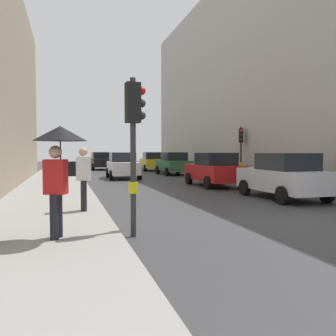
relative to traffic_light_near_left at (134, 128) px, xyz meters
name	(u,v)px	position (x,y,z in m)	size (l,w,h in m)	color
ground_plane	(297,222)	(4.35, 0.36, -2.32)	(120.00, 120.00, 0.00)	#38383A
sidewalk_kerb	(50,198)	(-1.96, 6.36, -2.24)	(3.27, 40.00, 0.16)	gray
building_facade_right	(314,77)	(15.03, 13.01, 4.59)	(12.00, 35.42, 13.83)	#B2ADA3
traffic_light_near_left	(134,128)	(0.00, 0.00, 0.00)	(0.44, 0.26, 3.36)	#2D2D2D
traffic_light_mid_street	(241,144)	(8.72, 11.52, -0.04)	(0.33, 0.45, 3.30)	#2D2D2D
car_white_compact	(123,165)	(2.32, 16.18, -1.44)	(2.12, 4.25, 1.76)	silver
car_red_sedan	(214,170)	(6.08, 9.49, -1.44)	(2.02, 4.20, 1.76)	red
car_yellow_taxi	(152,161)	(6.56, 25.00, -1.44)	(2.22, 4.30, 1.76)	yellow
car_silver_hatchback	(284,176)	(6.64, 4.24, -1.44)	(2.07, 4.22, 1.76)	#BCBCC1
car_dark_suv	(100,161)	(1.99, 28.31, -1.44)	(2.15, 4.27, 1.76)	black
car_green_estate	(173,163)	(6.76, 18.90, -1.44)	(2.07, 4.23, 1.76)	#2D6038
pedestrian_with_umbrella	(59,150)	(-1.52, -0.39, -0.48)	(1.00, 1.00, 2.14)	black
pedestrian_with_black_backpack	(82,175)	(-0.97, 2.68, -1.16)	(0.62, 0.36, 1.77)	black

